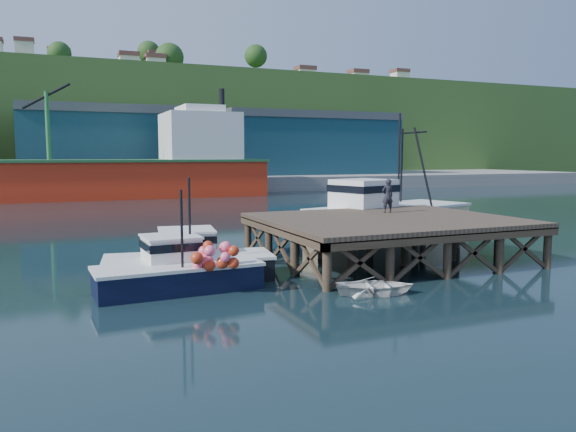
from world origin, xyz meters
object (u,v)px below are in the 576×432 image
boat_navy (177,269)px  dockworker (388,196)px  boat_black (189,260)px  dinghy (375,286)px  trawler (387,212)px

boat_navy → dockworker: 13.21m
boat_black → dockworker: 11.87m
boat_navy → dockworker: bearing=16.2°
boat_black → dinghy: (5.83, -5.52, -0.49)m
boat_black → dockworker: boat_black is taller
boat_navy → trawler: (15.20, 8.68, 0.81)m
boat_black → trawler: trawler is taller
boat_black → trawler: size_ratio=0.59×
trawler → dinghy: (-8.47, -12.34, -1.30)m
boat_navy → dockworker: boat_navy is taller
dinghy → trawler: bearing=-14.5°
boat_navy → trawler: 17.52m
dinghy → dockworker: bearing=-15.3°
trawler → boat_black: bearing=-171.5°
boat_black → boat_navy: bearing=-107.7°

